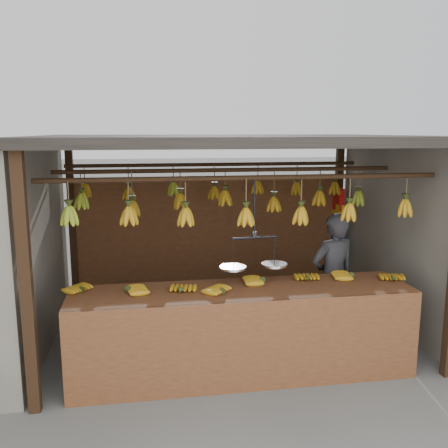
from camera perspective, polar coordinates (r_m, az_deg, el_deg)
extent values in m
plane|color=#5B5B57|center=(6.35, 0.45, -12.10)|extent=(80.00, 80.00, 0.00)
cube|color=black|center=(4.58, -21.66, -6.70)|extent=(0.10, 0.10, 2.30)
cube|color=black|center=(7.45, -16.92, 0.07)|extent=(0.10, 0.10, 2.30)
cube|color=black|center=(7.98, 12.86, 0.94)|extent=(0.10, 0.10, 2.30)
cube|color=black|center=(5.86, 0.49, 9.60)|extent=(4.30, 3.30, 0.10)
cylinder|color=black|center=(4.90, 2.51, 5.30)|extent=(4.00, 0.05, 0.05)
cylinder|color=black|center=(5.88, 0.48, 6.19)|extent=(4.00, 0.05, 0.05)
cylinder|color=black|center=(6.86, -0.97, 6.82)|extent=(4.00, 0.05, 0.05)
cube|color=brown|center=(7.51, -1.51, -1.34)|extent=(4.00, 0.06, 1.80)
cube|color=brown|center=(5.03, 2.14, -7.86)|extent=(3.41, 0.76, 0.08)
cube|color=brown|center=(4.84, 3.03, -13.87)|extent=(3.41, 0.04, 0.90)
cube|color=black|center=(4.84, -16.70, -14.82)|extent=(0.07, 0.07, 0.82)
cube|color=black|center=(5.45, 20.04, -12.09)|extent=(0.07, 0.07, 0.82)
cube|color=black|center=(5.44, -15.84, -11.87)|extent=(0.07, 0.07, 0.82)
cube|color=black|center=(5.99, 16.92, -9.83)|extent=(0.07, 0.07, 0.82)
ellipsoid|color=#B67F13|center=(5.08, -15.75, -7.25)|extent=(0.30, 0.30, 0.06)
ellipsoid|color=#B67F13|center=(4.95, -10.88, -7.52)|extent=(0.27, 0.23, 0.06)
ellipsoid|color=#B67F13|center=(4.89, -4.78, -7.59)|extent=(0.22, 0.27, 0.06)
ellipsoid|color=#B67F13|center=(4.85, 0.00, -7.69)|extent=(0.30, 0.30, 0.06)
ellipsoid|color=#B67F13|center=(5.21, 4.34, -6.42)|extent=(0.25, 0.19, 0.06)
ellipsoid|color=#B67F13|center=(5.31, 9.65, -6.21)|extent=(0.20, 0.26, 0.06)
ellipsoid|color=#B67F13|center=(5.53, 14.24, -5.73)|extent=(0.27, 0.22, 0.06)
ellipsoid|color=#B67F13|center=(5.52, 18.89, -5.99)|extent=(0.22, 0.27, 0.06)
ellipsoid|color=#92A523|center=(4.85, -17.24, 0.91)|extent=(0.16, 0.16, 0.28)
ellipsoid|color=#B67F13|center=(4.84, -10.80, 0.93)|extent=(0.16, 0.16, 0.28)
ellipsoid|color=#B67F13|center=(4.91, -4.39, 0.83)|extent=(0.16, 0.16, 0.28)
ellipsoid|color=#B67F13|center=(4.91, 2.52, 0.82)|extent=(0.16, 0.16, 0.28)
ellipsoid|color=#B67F13|center=(5.13, 8.77, 0.95)|extent=(0.16, 0.16, 0.28)
ellipsoid|color=#B67F13|center=(5.30, 14.09, 1.33)|extent=(0.16, 0.16, 0.28)
ellipsoid|color=#B67F13|center=(5.57, 20.00, 1.74)|extent=(0.16, 0.16, 0.28)
ellipsoid|color=#92A523|center=(5.90, -15.94, 2.52)|extent=(0.16, 0.16, 0.28)
ellipsoid|color=#B67F13|center=(5.82, -10.40, 1.75)|extent=(0.16, 0.16, 0.28)
ellipsoid|color=#B67F13|center=(5.89, -5.00, 2.62)|extent=(0.16, 0.16, 0.28)
ellipsoid|color=#B67F13|center=(5.92, 0.13, 3.00)|extent=(0.16, 0.16, 0.28)
ellipsoid|color=#B67F13|center=(6.03, 5.72, 2.28)|extent=(0.16, 0.16, 0.28)
ellipsoid|color=#B67F13|center=(6.22, 10.85, 2.90)|extent=(0.16, 0.16, 0.28)
ellipsoid|color=#92A523|center=(6.45, 15.09, 2.85)|extent=(0.16, 0.16, 0.28)
ellipsoid|color=#B67F13|center=(6.88, -15.58, 3.69)|extent=(0.16, 0.16, 0.28)
ellipsoid|color=#B67F13|center=(6.82, -10.81, 3.47)|extent=(0.16, 0.16, 0.28)
ellipsoid|color=#92A523|center=(6.78, -5.78, 4.01)|extent=(0.16, 0.16, 0.28)
ellipsoid|color=#B67F13|center=(6.86, -1.10, 3.58)|extent=(0.16, 0.16, 0.28)
ellipsoid|color=#B67F13|center=(7.02, 3.88, 4.21)|extent=(0.16, 0.16, 0.28)
ellipsoid|color=#B67F13|center=(7.15, 8.30, 4.02)|extent=(0.16, 0.16, 0.28)
ellipsoid|color=#B67F13|center=(7.30, 12.55, 4.00)|extent=(0.16, 0.16, 0.28)
cylinder|color=black|center=(4.96, 3.51, 1.84)|extent=(0.02, 0.02, 0.60)
cylinder|color=black|center=(5.01, 3.48, -1.57)|extent=(0.48, 0.07, 0.02)
cylinder|color=silver|center=(5.02, 1.05, -5.07)|extent=(0.26, 0.26, 0.02)
cylinder|color=silver|center=(5.16, 5.76, -4.69)|extent=(0.26, 0.26, 0.02)
imported|color=#262628|center=(5.90, 12.33, -6.18)|extent=(0.63, 0.49, 1.55)
cube|color=red|center=(7.78, 12.95, 2.78)|extent=(0.08, 0.26, 0.34)
cube|color=yellow|center=(7.81, 12.88, 1.01)|extent=(0.08, 0.26, 0.34)
cube|color=#1426BF|center=(7.88, 12.77, -1.51)|extent=(0.08, 0.26, 0.34)
cube|color=#199926|center=(7.93, 12.70, -3.22)|extent=(0.08, 0.26, 0.34)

